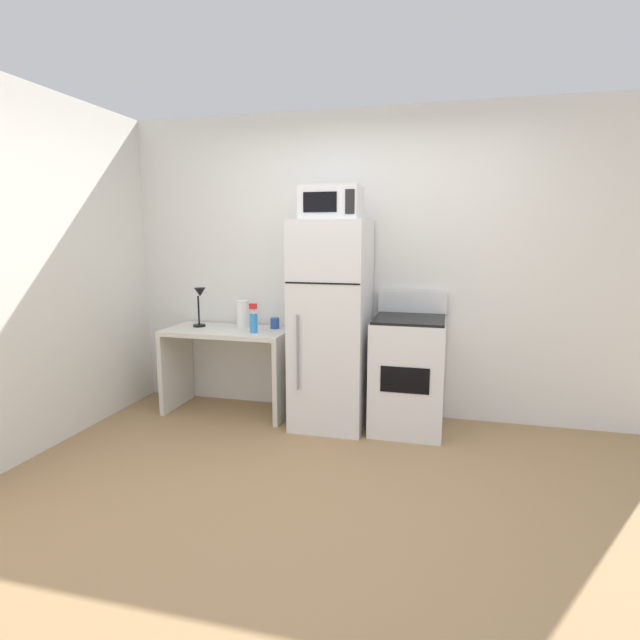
{
  "coord_description": "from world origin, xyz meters",
  "views": [
    {
      "loc": [
        0.67,
        -2.62,
        1.57
      ],
      "look_at": [
        -0.28,
        1.1,
        0.91
      ],
      "focal_mm": 28.09,
      "sensor_mm": 36.0,
      "label": 1
    }
  ],
  "objects_px": {
    "paper_towel_roll": "(243,313)",
    "microwave": "(331,203)",
    "coffee_mug": "(275,323)",
    "oven_range": "(408,373)",
    "desk": "(229,355)",
    "refrigerator": "(332,325)",
    "desk_lamp": "(200,300)",
    "spray_bottle": "(254,321)"
  },
  "relations": [
    {
      "from": "coffee_mug",
      "to": "spray_bottle",
      "type": "xyz_separation_m",
      "value": [
        -0.11,
        -0.22,
        0.05
      ]
    },
    {
      "from": "desk_lamp",
      "to": "microwave",
      "type": "height_order",
      "value": "microwave"
    },
    {
      "from": "spray_bottle",
      "to": "oven_range",
      "type": "relative_size",
      "value": 0.23
    },
    {
      "from": "refrigerator",
      "to": "microwave",
      "type": "distance_m",
      "value": 0.97
    },
    {
      "from": "desk",
      "to": "paper_towel_roll",
      "type": "relative_size",
      "value": 4.53
    },
    {
      "from": "spray_bottle",
      "to": "microwave",
      "type": "xyz_separation_m",
      "value": [
        0.66,
        0.03,
        0.96
      ]
    },
    {
      "from": "refrigerator",
      "to": "oven_range",
      "type": "relative_size",
      "value": 1.53
    },
    {
      "from": "paper_towel_roll",
      "to": "refrigerator",
      "type": "distance_m",
      "value": 0.88
    },
    {
      "from": "coffee_mug",
      "to": "microwave",
      "type": "bearing_deg",
      "value": -19.2
    },
    {
      "from": "coffee_mug",
      "to": "oven_range",
      "type": "relative_size",
      "value": 0.09
    },
    {
      "from": "coffee_mug",
      "to": "spray_bottle",
      "type": "bearing_deg",
      "value": -116.47
    },
    {
      "from": "desk_lamp",
      "to": "oven_range",
      "type": "height_order",
      "value": "desk_lamp"
    },
    {
      "from": "desk_lamp",
      "to": "microwave",
      "type": "bearing_deg",
      "value": -4.84
    },
    {
      "from": "coffee_mug",
      "to": "oven_range",
      "type": "xyz_separation_m",
      "value": [
        1.18,
        -0.14,
        -0.33
      ]
    },
    {
      "from": "paper_towel_roll",
      "to": "microwave",
      "type": "height_order",
      "value": "microwave"
    },
    {
      "from": "microwave",
      "to": "paper_towel_roll",
      "type": "bearing_deg",
      "value": 166.41
    },
    {
      "from": "spray_bottle",
      "to": "oven_range",
      "type": "height_order",
      "value": "oven_range"
    },
    {
      "from": "coffee_mug",
      "to": "oven_range",
      "type": "height_order",
      "value": "oven_range"
    },
    {
      "from": "refrigerator",
      "to": "desk",
      "type": "bearing_deg",
      "value": 177.09
    },
    {
      "from": "paper_towel_roll",
      "to": "refrigerator",
      "type": "height_order",
      "value": "refrigerator"
    },
    {
      "from": "coffee_mug",
      "to": "refrigerator",
      "type": "bearing_deg",
      "value": -17.22
    },
    {
      "from": "coffee_mug",
      "to": "spray_bottle",
      "type": "height_order",
      "value": "spray_bottle"
    },
    {
      "from": "desk",
      "to": "refrigerator",
      "type": "bearing_deg",
      "value": -2.91
    },
    {
      "from": "microwave",
      "to": "oven_range",
      "type": "bearing_deg",
      "value": 4.36
    },
    {
      "from": "paper_towel_roll",
      "to": "microwave",
      "type": "relative_size",
      "value": 0.52
    },
    {
      "from": "paper_towel_roll",
      "to": "refrigerator",
      "type": "xyz_separation_m",
      "value": [
        0.86,
        -0.19,
        -0.03
      ]
    },
    {
      "from": "paper_towel_roll",
      "to": "coffee_mug",
      "type": "relative_size",
      "value": 2.53
    },
    {
      "from": "desk",
      "to": "oven_range",
      "type": "height_order",
      "value": "oven_range"
    },
    {
      "from": "refrigerator",
      "to": "oven_range",
      "type": "xyz_separation_m",
      "value": [
        0.63,
        0.03,
        -0.37
      ]
    },
    {
      "from": "paper_towel_roll",
      "to": "refrigerator",
      "type": "relative_size",
      "value": 0.14
    },
    {
      "from": "oven_range",
      "to": "desk_lamp",
      "type": "bearing_deg",
      "value": 178.27
    },
    {
      "from": "desk",
      "to": "refrigerator",
      "type": "height_order",
      "value": "refrigerator"
    },
    {
      "from": "desk",
      "to": "microwave",
      "type": "height_order",
      "value": "microwave"
    },
    {
      "from": "desk",
      "to": "oven_range",
      "type": "distance_m",
      "value": 1.58
    },
    {
      "from": "desk",
      "to": "refrigerator",
      "type": "relative_size",
      "value": 0.65
    },
    {
      "from": "desk_lamp",
      "to": "refrigerator",
      "type": "relative_size",
      "value": 0.21
    },
    {
      "from": "desk_lamp",
      "to": "refrigerator",
      "type": "height_order",
      "value": "refrigerator"
    },
    {
      "from": "paper_towel_roll",
      "to": "coffee_mug",
      "type": "height_order",
      "value": "paper_towel_roll"
    },
    {
      "from": "spray_bottle",
      "to": "paper_towel_roll",
      "type": "bearing_deg",
      "value": 130.2
    },
    {
      "from": "paper_towel_roll",
      "to": "desk",
      "type": "bearing_deg",
      "value": -121.65
    },
    {
      "from": "desk_lamp",
      "to": "paper_towel_roll",
      "type": "height_order",
      "value": "desk_lamp"
    },
    {
      "from": "spray_bottle",
      "to": "refrigerator",
      "type": "height_order",
      "value": "refrigerator"
    }
  ]
}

